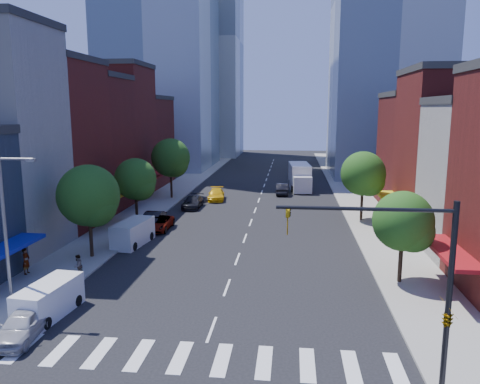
# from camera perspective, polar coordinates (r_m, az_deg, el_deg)

# --- Properties ---
(ground) EXTENTS (220.00, 220.00, 0.00)m
(ground) POSITION_cam_1_polar(r_m,az_deg,el_deg) (26.18, -3.47, -16.38)
(ground) COLOR black
(ground) RESTS_ON ground
(sidewalk_left) EXTENTS (5.00, 120.00, 0.15)m
(sidewalk_left) POSITION_cam_1_polar(r_m,az_deg,el_deg) (66.24, -8.30, -0.06)
(sidewalk_left) COLOR gray
(sidewalk_left) RESTS_ON ground
(sidewalk_right) EXTENTS (5.00, 120.00, 0.15)m
(sidewalk_right) POSITION_cam_1_polar(r_m,az_deg,el_deg) (64.69, 13.67, -0.49)
(sidewalk_right) COLOR gray
(sidewalk_right) RESTS_ON ground
(crosswalk) EXTENTS (19.00, 3.00, 0.01)m
(crosswalk) POSITION_cam_1_polar(r_m,az_deg,el_deg) (23.58, -4.78, -19.58)
(crosswalk) COLOR silver
(crosswalk) RESTS_ON ground
(bldg_left_2) EXTENTS (12.00, 9.00, 16.00)m
(bldg_left_2) POSITION_cam_1_polar(r_m,az_deg,el_deg) (50.41, -23.65, 5.10)
(bldg_left_2) COLOR maroon
(bldg_left_2) RESTS_ON ground
(bldg_left_3) EXTENTS (12.00, 8.00, 15.00)m
(bldg_left_3) POSITION_cam_1_polar(r_m,az_deg,el_deg) (57.95, -19.45, 5.43)
(bldg_left_3) COLOR #541815
(bldg_left_3) RESTS_ON ground
(bldg_left_4) EXTENTS (12.00, 9.00, 17.00)m
(bldg_left_4) POSITION_cam_1_polar(r_m,az_deg,el_deg) (65.64, -16.29, 6.96)
(bldg_left_4) COLOR maroon
(bldg_left_4) RESTS_ON ground
(bldg_left_5) EXTENTS (12.00, 10.00, 13.00)m
(bldg_left_5) POSITION_cam_1_polar(r_m,az_deg,el_deg) (74.61, -13.43, 5.88)
(bldg_left_5) COLOR #541815
(bldg_left_5) RESTS_ON ground
(bldg_right_2) EXTENTS (12.00, 10.00, 15.00)m
(bldg_right_2) POSITION_cam_1_polar(r_m,az_deg,el_deg) (50.20, 26.05, 4.33)
(bldg_right_2) COLOR maroon
(bldg_right_2) RESTS_ON ground
(bldg_right_3) EXTENTS (12.00, 10.00, 13.00)m
(bldg_right_3) POSITION_cam_1_polar(r_m,az_deg,el_deg) (59.76, 22.79, 4.38)
(bldg_right_3) COLOR #541815
(bldg_right_3) RESTS_ON ground
(tower_far_w) EXTENTS (18.00, 18.00, 56.00)m
(tower_far_w) POSITION_cam_1_polar(r_m,az_deg,el_deg) (121.23, -4.47, 17.85)
(tower_far_w) COLOR #9EA5AD
(tower_far_w) RESTS_ON ground
(traffic_signal) EXTENTS (7.24, 2.24, 8.00)m
(traffic_signal) POSITION_cam_1_polar(r_m,az_deg,el_deg) (20.88, 22.64, -11.80)
(traffic_signal) COLOR black
(traffic_signal) RESTS_ON sidewalk_right
(streetlight) EXTENTS (2.25, 0.25, 9.00)m
(streetlight) POSITION_cam_1_polar(r_m,az_deg,el_deg) (29.55, -26.47, -3.46)
(streetlight) COLOR slate
(streetlight) RESTS_ON sidewalk_left
(tree_left_near) EXTENTS (4.80, 4.80, 7.30)m
(tree_left_near) POSITION_cam_1_polar(r_m,az_deg,el_deg) (37.95, -17.80, -0.70)
(tree_left_near) COLOR black
(tree_left_near) RESTS_ON sidewalk_left
(tree_left_mid) EXTENTS (4.20, 4.20, 6.65)m
(tree_left_mid) POSITION_cam_1_polar(r_m,az_deg,el_deg) (48.11, -12.48, 1.34)
(tree_left_mid) COLOR black
(tree_left_mid) RESTS_ON sidewalk_left
(tree_left_far) EXTENTS (5.00, 5.00, 7.75)m
(tree_left_far) POSITION_cam_1_polar(r_m,az_deg,el_deg) (61.33, -8.33, 3.97)
(tree_left_far) COLOR black
(tree_left_far) RESTS_ON sidewalk_left
(tree_right_near) EXTENTS (4.00, 4.00, 6.20)m
(tree_right_near) POSITION_cam_1_polar(r_m,az_deg,el_deg) (32.78, 19.52, -3.67)
(tree_right_near) COLOR black
(tree_right_near) RESTS_ON sidewalk_right
(tree_right_far) EXTENTS (4.60, 4.60, 7.20)m
(tree_right_far) POSITION_cam_1_polar(r_m,az_deg,el_deg) (50.05, 14.95, 1.97)
(tree_right_far) COLOR black
(tree_right_far) RESTS_ON sidewalk_right
(parked_car_front) EXTENTS (2.14, 4.48, 1.48)m
(parked_car_front) POSITION_cam_1_polar(r_m,az_deg,el_deg) (27.36, -24.97, -14.44)
(parked_car_front) COLOR #B2B2B7
(parked_car_front) RESTS_ON ground
(parked_car_second) EXTENTS (1.72, 4.73, 1.55)m
(parked_car_second) POSITION_cam_1_polar(r_m,az_deg,el_deg) (47.19, -10.62, -3.40)
(parked_car_second) COLOR black
(parked_car_second) RESTS_ON ground
(parked_car_third) EXTENTS (2.21, 4.72, 1.31)m
(parked_car_third) POSITION_cam_1_polar(r_m,az_deg,el_deg) (46.32, -9.87, -3.79)
(parked_car_third) COLOR #999999
(parked_car_third) RESTS_ON ground
(parked_car_rear) EXTENTS (2.03, 4.90, 1.42)m
(parked_car_rear) POSITION_cam_1_polar(r_m,az_deg,el_deg) (55.94, -5.77, -1.23)
(parked_car_rear) COLOR black
(parked_car_rear) RESTS_ON ground
(cargo_van_near) EXTENTS (2.25, 4.69, 1.93)m
(cargo_van_near) POSITION_cam_1_polar(r_m,az_deg,el_deg) (29.31, -22.39, -12.13)
(cargo_van_near) COLOR white
(cargo_van_near) RESTS_ON ground
(cargo_van_far) EXTENTS (2.56, 5.11, 2.09)m
(cargo_van_far) POSITION_cam_1_polar(r_m,az_deg,el_deg) (41.72, -12.99, -4.91)
(cargo_van_far) COLOR silver
(cargo_van_far) RESTS_ON ground
(taxi) EXTENTS (2.57, 5.16, 1.44)m
(taxi) POSITION_cam_1_polar(r_m,az_deg,el_deg) (60.52, -2.91, -0.31)
(taxi) COLOR #EDB60C
(taxi) RESTS_ON ground
(traffic_car_oncoming) EXTENTS (1.63, 4.65, 1.53)m
(traffic_car_oncoming) POSITION_cam_1_polar(r_m,az_deg,el_deg) (64.70, 5.19, 0.39)
(traffic_car_oncoming) COLOR black
(traffic_car_oncoming) RESTS_ON ground
(traffic_car_far) EXTENTS (1.77, 3.89, 1.29)m
(traffic_car_far) POSITION_cam_1_polar(r_m,az_deg,el_deg) (78.98, 7.46, 2.02)
(traffic_car_far) COLOR #999999
(traffic_car_far) RESTS_ON ground
(box_truck) EXTENTS (3.40, 9.27, 3.66)m
(box_truck) POSITION_cam_1_polar(r_m,az_deg,el_deg) (69.09, 7.30, 1.78)
(box_truck) COLOR silver
(box_truck) RESTS_ON ground
(pedestrian_near) EXTENTS (0.47, 0.70, 1.89)m
(pedestrian_near) POSITION_cam_1_polar(r_m,az_deg,el_deg) (36.55, -24.63, -7.65)
(pedestrian_near) COLOR #999999
(pedestrian_near) RESTS_ON sidewalk_left
(pedestrian_far) EXTENTS (0.68, 0.83, 1.58)m
(pedestrian_far) POSITION_cam_1_polar(r_m,az_deg,el_deg) (34.65, -19.16, -8.50)
(pedestrian_far) COLOR #999999
(pedestrian_far) RESTS_ON sidewalk_left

